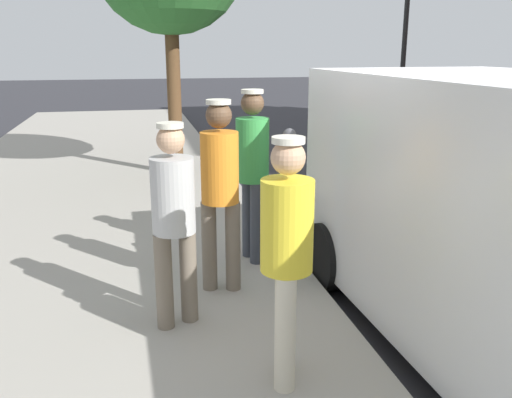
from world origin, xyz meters
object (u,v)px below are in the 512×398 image
(pedestrian_in_green, at_px, (252,164))
(pedestrian_in_gray, at_px, (174,214))
(pedestrian_in_orange, at_px, (220,184))
(pedestrian_in_yellow, at_px, (287,248))
(traffic_light_corner, at_px, (431,10))
(parking_meter_near, at_px, (289,183))

(pedestrian_in_green, relative_size, pedestrian_in_gray, 1.09)
(pedestrian_in_gray, bearing_deg, pedestrian_in_orange, -128.23)
(pedestrian_in_yellow, bearing_deg, traffic_light_corner, -122.47)
(traffic_light_corner, bearing_deg, pedestrian_in_orange, 53.70)
(pedestrian_in_yellow, distance_m, pedestrian_in_gray, 1.15)
(pedestrian_in_green, height_order, traffic_light_corner, traffic_light_corner)
(traffic_light_corner, bearing_deg, parking_meter_near, 55.96)
(parking_meter_near, height_order, pedestrian_in_gray, pedestrian_in_gray)
(pedestrian_in_green, bearing_deg, traffic_light_corner, -126.46)
(parking_meter_near, bearing_deg, pedestrian_in_green, -79.27)
(parking_meter_near, height_order, traffic_light_corner, traffic_light_corner)
(parking_meter_near, height_order, pedestrian_in_yellow, pedestrian_in_yellow)
(pedestrian_in_gray, bearing_deg, traffic_light_corner, -126.40)
(pedestrian_in_green, distance_m, traffic_light_corner, 14.04)
(pedestrian_in_orange, relative_size, traffic_light_corner, 0.34)
(traffic_light_corner, bearing_deg, pedestrian_in_gray, 53.60)
(pedestrian_in_gray, relative_size, traffic_light_corner, 0.32)
(parking_meter_near, xyz_separation_m, pedestrian_in_yellow, (0.41, 1.38, -0.07))
(pedestrian_in_green, relative_size, pedestrian_in_orange, 1.02)
(pedestrian_in_green, xyz_separation_m, traffic_light_corner, (-8.23, -11.14, 2.33))
(pedestrian_in_orange, xyz_separation_m, pedestrian_in_gray, (0.46, 0.58, -0.07))
(pedestrian_in_orange, height_order, traffic_light_corner, traffic_light_corner)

